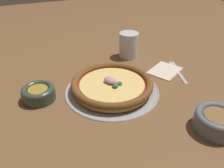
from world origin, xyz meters
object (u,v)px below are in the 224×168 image
Objects in this scene: pizza_tray at (112,90)px; bowl_far at (217,121)px; napkin at (165,70)px; bowl_near at (38,93)px; pizza at (112,84)px; drinking_cup at (129,45)px; fork at (177,70)px.

bowl_far is at bearing 121.88° from pizza_tray.
bowl_near is at bearing -1.45° from napkin.
napkin is (-0.25, -0.04, -0.02)m from pizza.
pizza_tray is 0.02m from pizza.
pizza is at bearing 50.92° from drinking_cup.
fork is (-0.05, 0.02, -0.00)m from napkin.
drinking_cup is (-0.00, -0.50, 0.02)m from bowl_far.
pizza_tray is at bearing -58.12° from bowl_far.
fork is (-0.52, 0.03, -0.02)m from bowl_near.
pizza is 2.56× the size of drinking_cup.
pizza_tray is 0.33m from bowl_far.
pizza_tray is at bearing 112.88° from fork.
bowl_far is 0.50m from drinking_cup.
drinking_cup reaches higher than bowl_far.
drinking_cup reaches higher than napkin.
pizza_tray is 2.03× the size of napkin.
bowl_far is 0.74× the size of napkin.
bowl_near is 0.48m from napkin.
drinking_cup is at bearing -69.00° from napkin.
bowl_near is 0.60× the size of fork.
bowl_near is (0.23, -0.05, -0.00)m from pizza.
bowl_near is at bearing -12.45° from pizza.
drinking_cup is (-0.18, -0.22, 0.03)m from pizza.
bowl_far is 0.33m from fork.
bowl_far reaches higher than bowl_near.
fork is (-0.11, 0.20, -0.05)m from drinking_cup.
napkin is at bearing 87.20° from fork.
pizza_tray is 1.16× the size of pizza.
bowl_near is at bearing 105.45° from fork.
bowl_near is at bearing -12.45° from pizza_tray.
bowl_near is 0.66× the size of napkin.
pizza is at bearing 86.75° from pizza_tray.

